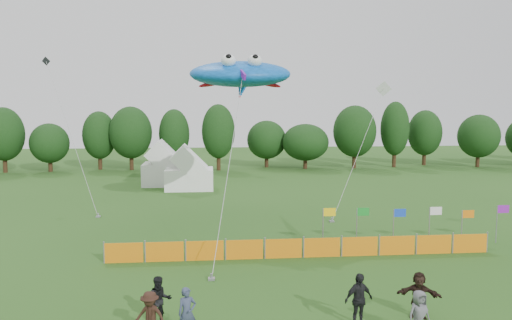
{
  "coord_description": "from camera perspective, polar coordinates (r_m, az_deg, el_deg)",
  "views": [
    {
      "loc": [
        -2.25,
        -17.34,
        7.65
      ],
      "look_at": [
        0.0,
        6.0,
        5.2
      ],
      "focal_mm": 35.0,
      "sensor_mm": 36.0,
      "label": 1
    }
  ],
  "objects": [
    {
      "name": "spectator_a",
      "position": [
        17.51,
        -7.88,
        -16.92
      ],
      "size": [
        0.72,
        0.59,
        1.72
      ],
      "primitive_type": "imported",
      "rotation": [
        0.0,
        0.0,
        0.32
      ],
      "color": "#343C57",
      "rests_on": "ground"
    },
    {
      "name": "stingray_kite",
      "position": [
        33.55,
        -1.8,
        9.7
      ],
      "size": [
        6.86,
        20.22,
        11.06
      ],
      "color": "blue",
      "rests_on": "ground"
    },
    {
      "name": "ground",
      "position": [
        19.08,
        1.81,
        -17.67
      ],
      "size": [
        160.0,
        160.0,
        0.0
      ],
      "primitive_type": "plane",
      "color": "#234C16",
      "rests_on": "ground"
    },
    {
      "name": "tent_left",
      "position": [
        50.59,
        -10.52,
        -0.78
      ],
      "size": [
        4.04,
        4.04,
        3.57
      ],
      "color": "silver",
      "rests_on": "ground"
    },
    {
      "name": "spectator_f",
      "position": [
        19.78,
        18.11,
        -14.45
      ],
      "size": [
        1.65,
        1.03,
        1.7
      ],
      "primitive_type": "imported",
      "rotation": [
        0.0,
        0.0,
        -0.36
      ],
      "color": "black",
      "rests_on": "ground"
    },
    {
      "name": "spectator_d",
      "position": [
        18.5,
        11.65,
        -15.38
      ],
      "size": [
        1.21,
        0.79,
        1.91
      ],
      "primitive_type": "imported",
      "rotation": [
        0.0,
        0.0,
        0.32
      ],
      "color": "black",
      "rests_on": "ground"
    },
    {
      "name": "spectator_e",
      "position": [
        18.1,
        18.12,
        -16.47
      ],
      "size": [
        0.92,
        0.71,
        1.66
      ],
      "primitive_type": "imported",
      "rotation": [
        0.0,
        0.0,
        0.25
      ],
      "color": "#57585D",
      "rests_on": "ground"
    },
    {
      "name": "tent_right",
      "position": [
        47.49,
        -7.62,
        -1.4
      ],
      "size": [
        4.53,
        3.62,
        3.2
      ],
      "color": "white",
      "rests_on": "ground"
    },
    {
      "name": "barrier_fence",
      "position": [
        26.07,
        5.35,
        -9.98
      ],
      "size": [
        19.9,
        0.06,
        1.0
      ],
      "color": "orange",
      "rests_on": "ground"
    },
    {
      "name": "flag_row",
      "position": [
        29.42,
        17.53,
        -6.53
      ],
      "size": [
        10.73,
        0.56,
        2.18
      ],
      "color": "gray",
      "rests_on": "ground"
    },
    {
      "name": "small_kite_white",
      "position": [
        39.5,
        13.02,
        4.37
      ],
      "size": [
        6.69,
        7.4,
        9.84
      ],
      "color": "silver",
      "rests_on": "ground"
    },
    {
      "name": "spectator_b",
      "position": [
        18.58,
        -10.95,
        -15.52
      ],
      "size": [
        1.01,
        0.88,
        1.75
      ],
      "primitive_type": "imported",
      "rotation": [
        0.0,
        0.0,
        0.29
      ],
      "color": "black",
      "rests_on": "ground"
    },
    {
      "name": "treeline",
      "position": [
        62.48,
        -1.96,
        2.77
      ],
      "size": [
        104.57,
        8.78,
        8.36
      ],
      "color": "#382314",
      "rests_on": "ground"
    },
    {
      "name": "spectator_c",
      "position": [
        17.46,
        -12.03,
        -17.1
      ],
      "size": [
        1.24,
        0.96,
        1.69
      ],
      "primitive_type": "imported",
      "rotation": [
        0.0,
        0.0,
        -0.34
      ],
      "color": "black",
      "rests_on": "ground"
    },
    {
      "name": "small_kite_dark",
      "position": [
        41.56,
        -20.7,
        3.61
      ],
      "size": [
        6.34,
        9.13,
        11.98
      ],
      "color": "black",
      "rests_on": "ground"
    }
  ]
}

